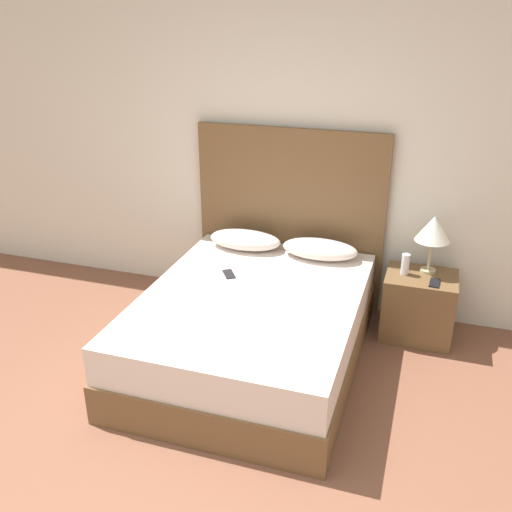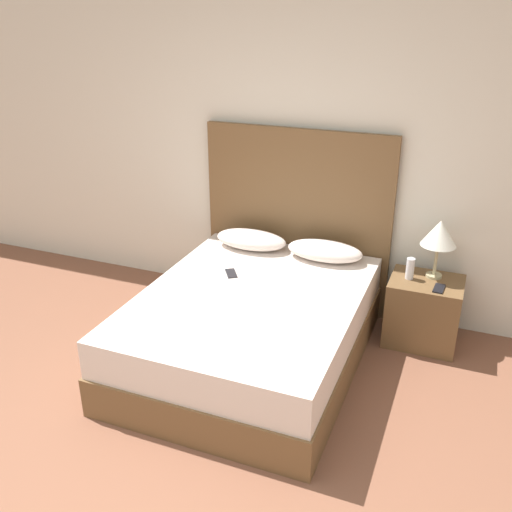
# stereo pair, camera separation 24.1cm
# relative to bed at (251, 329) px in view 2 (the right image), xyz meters

# --- Properties ---
(wall_back) EXTENTS (10.00, 0.06, 2.70)m
(wall_back) POSITION_rel_bed_xyz_m (-0.06, 1.06, 1.08)
(wall_back) COLOR silver
(wall_back) RESTS_ON ground_plane
(bed) EXTENTS (1.48, 1.92, 0.54)m
(bed) POSITION_rel_bed_xyz_m (0.00, 0.00, 0.00)
(bed) COLOR brown
(bed) RESTS_ON ground_plane
(headboard) EXTENTS (1.55, 0.05, 1.49)m
(headboard) POSITION_rel_bed_xyz_m (0.00, 0.99, 0.48)
(headboard) COLOR brown
(headboard) RESTS_ON ground_plane
(pillow_left) EXTENTS (0.59, 0.31, 0.14)m
(pillow_left) POSITION_rel_bed_xyz_m (-0.31, 0.76, 0.34)
(pillow_left) COLOR silver
(pillow_left) RESTS_ON bed
(pillow_right) EXTENTS (0.59, 0.31, 0.14)m
(pillow_right) POSITION_rel_bed_xyz_m (0.31, 0.76, 0.34)
(pillow_right) COLOR silver
(pillow_right) RESTS_ON bed
(phone_on_bed) EXTENTS (0.14, 0.16, 0.01)m
(phone_on_bed) POSITION_rel_bed_xyz_m (-0.26, 0.25, 0.28)
(phone_on_bed) COLOR #232328
(phone_on_bed) RESTS_ON bed
(nightstand) EXTENTS (0.52, 0.43, 0.51)m
(nightstand) POSITION_rel_bed_xyz_m (1.10, 0.73, -0.01)
(nightstand) COLOR brown
(nightstand) RESTS_ON ground_plane
(table_lamp) EXTENTS (0.26, 0.26, 0.44)m
(table_lamp) POSITION_rel_bed_xyz_m (1.13, 0.81, 0.59)
(table_lamp) COLOR tan
(table_lamp) RESTS_ON nightstand
(phone_on_nightstand) EXTENTS (0.08, 0.15, 0.01)m
(phone_on_nightstand) POSITION_rel_bed_xyz_m (1.19, 0.62, 0.25)
(phone_on_nightstand) COLOR black
(phone_on_nightstand) RESTS_ON nightstand
(toiletry_bottle) EXTENTS (0.06, 0.06, 0.16)m
(toiletry_bottle) POSITION_rel_bed_xyz_m (0.97, 0.72, 0.33)
(toiletry_bottle) COLOR silver
(toiletry_bottle) RESTS_ON nightstand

